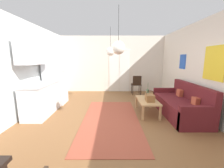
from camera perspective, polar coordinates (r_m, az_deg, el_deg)
The scene contains 14 objects.
ground_plane at distance 3.69m, azimuth 0.22°, elevation -16.40°, with size 5.50×7.71×0.10m, color brown.
wall_back at distance 6.91m, azimuth 0.15°, elevation 7.95°, with size 5.10×0.13×2.67m.
wall_right at distance 4.16m, azimuth 37.25°, elevation 4.46°, with size 0.12×7.31×2.67m.
wall_left at distance 4.14m, azimuth -37.06°, elevation 4.45°, with size 0.12×7.31×2.67m.
area_rug at distance 3.87m, azimuth -0.62°, elevation -14.22°, with size 1.47×3.03×0.01m, color #9E4733.
couch at distance 4.53m, azimuth 26.25°, elevation -7.76°, with size 0.87×2.00×0.91m.
coffee_table at distance 4.27m, azimuth 14.07°, elevation -6.86°, with size 0.53×1.04×0.43m.
bamboo_vase at distance 4.41m, azimuth 14.17°, elevation -3.86°, with size 0.09×0.09×0.48m.
handbag at distance 4.11m, azimuth 15.01°, elevation -5.37°, with size 0.23×0.34×0.31m.
refrigerator at distance 5.39m, azimuth -22.16°, elevation 1.22°, with size 0.68×0.64×1.66m.
kitchen_counter at distance 4.49m, azimuth -27.59°, elevation -1.05°, with size 0.59×1.31×2.12m.
accent_chair at distance 6.41m, azimuth 9.82°, elevation 0.12°, with size 0.43×0.41×0.86m.
pendant_lamp_near at distance 3.05m, azimuth 2.53°, elevation 14.53°, with size 0.28×0.28×0.98m.
pendant_lamp_far at distance 5.00m, azimuth -0.75°, elevation 13.14°, with size 0.30×0.30×0.96m.
Camera 1 is at (-0.02, -3.30, 1.61)m, focal length 22.46 mm.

